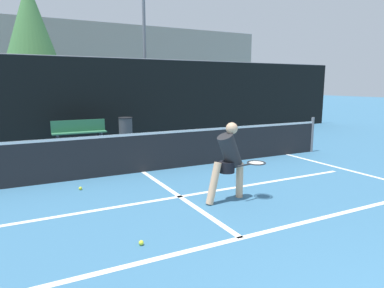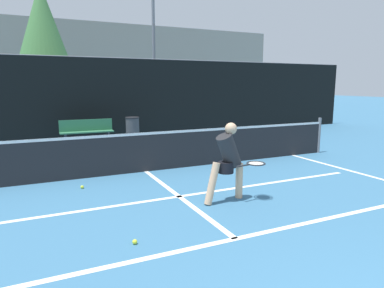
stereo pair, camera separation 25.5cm
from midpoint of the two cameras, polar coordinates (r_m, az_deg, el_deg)
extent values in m
cube|color=white|center=(4.86, 8.79, -15.35)|extent=(11.00, 0.10, 0.01)
cube|color=white|center=(6.46, -1.00, -8.73)|extent=(8.25, 0.10, 0.01)
cube|color=white|center=(6.50, -1.18, -8.61)|extent=(0.10, 4.02, 0.01)
cube|color=white|center=(9.22, 25.47, -4.01)|extent=(0.10, 5.02, 0.01)
cylinder|color=slate|center=(11.16, 21.03, 1.36)|extent=(0.09, 0.09, 1.07)
cube|color=#232326|center=(8.20, -6.87, -1.36)|extent=(11.00, 0.02, 0.95)
cube|color=white|center=(8.12, -6.94, 1.72)|extent=(11.00, 0.03, 0.06)
cube|color=black|center=(13.40, -14.40, 7.25)|extent=(24.00, 0.06, 3.03)
cylinder|color=slate|center=(13.42, -14.69, 13.80)|extent=(24.00, 0.04, 0.04)
cylinder|color=#DBAD84|center=(6.39, 9.00, -6.04)|extent=(0.13, 0.13, 0.65)
cylinder|color=#DBAD84|center=(5.99, 4.61, -6.58)|extent=(0.33, 0.18, 0.75)
cylinder|color=black|center=(6.11, 6.86, -3.89)|extent=(0.28, 0.28, 0.20)
cylinder|color=#262628|center=(6.09, 7.35, -1.11)|extent=(0.51, 0.33, 0.67)
sphere|color=#DBAD84|center=(6.05, 7.72, 2.56)|extent=(0.21, 0.21, 0.21)
cylinder|color=#262628|center=(6.07, 9.70, -3.58)|extent=(0.30, 0.07, 0.03)
torus|color=#262628|center=(6.28, 11.76, -3.19)|extent=(0.39, 0.39, 0.02)
cylinder|color=beige|center=(6.28, 11.76, -3.19)|extent=(0.30, 0.30, 0.01)
sphere|color=#D1E033|center=(4.70, -7.92, -15.85)|extent=(0.07, 0.07, 0.07)
sphere|color=#D1E033|center=(7.23, -16.87, -6.88)|extent=(0.07, 0.07, 0.07)
cube|color=#33724C|center=(12.33, -16.52, 1.93)|extent=(1.79, 0.39, 0.04)
cube|color=#33724C|center=(12.48, -16.67, 2.98)|extent=(1.79, 0.07, 0.42)
cube|color=#333338|center=(12.29, -19.77, 0.69)|extent=(0.06, 0.32, 0.44)
cube|color=#333338|center=(12.47, -13.21, 1.14)|extent=(0.06, 0.32, 0.44)
cylinder|color=#3F3F42|center=(12.54, -9.29, 2.30)|extent=(0.48, 0.48, 0.86)
cylinder|color=black|center=(12.49, -9.35, 4.35)|extent=(0.50, 0.50, 0.04)
cube|color=#B7B7BC|center=(15.46, -23.54, 3.03)|extent=(1.79, 4.01, 0.87)
cube|color=#1E2328|center=(15.20, -23.71, 5.65)|extent=(1.51, 2.41, 0.58)
cylinder|color=black|center=(16.79, -20.90, 3.23)|extent=(0.18, 0.60, 0.60)
cylinder|color=black|center=(14.24, -20.11, 2.19)|extent=(0.18, 0.60, 0.60)
cylinder|color=slate|center=(18.11, -5.97, 15.89)|extent=(0.16, 0.16, 7.93)
cylinder|color=brown|center=(20.37, -22.66, 7.65)|extent=(0.28, 0.28, 3.05)
cone|color=#477F42|center=(20.60, -23.37, 17.87)|extent=(2.75, 2.75, 4.28)
cube|color=gray|center=(28.89, -20.50, 11.94)|extent=(36.00, 2.40, 6.78)
camera|label=1|loc=(0.13, -88.87, 0.20)|focal=32.00mm
camera|label=2|loc=(0.13, 91.13, -0.20)|focal=32.00mm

